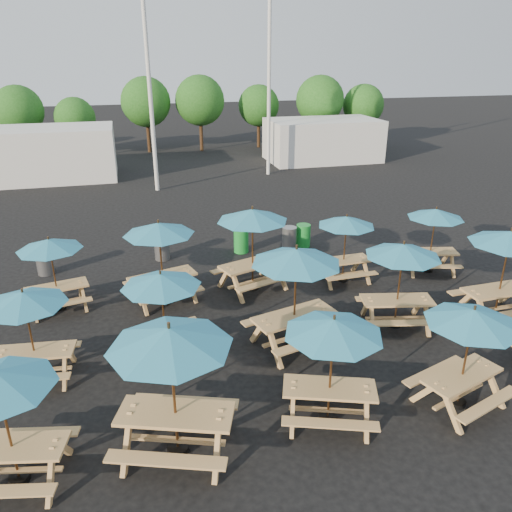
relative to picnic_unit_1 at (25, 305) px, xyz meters
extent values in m
plane|color=black|center=(5.71, 1.52, -1.82)|extent=(120.00, 120.00, 0.00)
cube|color=tan|center=(0.07, -2.92, -1.11)|extent=(1.82, 1.01, 0.06)
cube|color=tan|center=(0.20, -2.31, -1.39)|extent=(1.73, 0.59, 0.04)
cylinder|color=black|center=(0.07, -2.92, -1.77)|extent=(0.34, 0.34, 0.10)
cylinder|color=brown|center=(0.07, -2.92, -0.72)|extent=(0.04, 0.04, 2.20)
cube|color=tan|center=(0.00, 0.00, -1.13)|extent=(1.73, 0.83, 0.06)
cube|color=tan|center=(-0.07, -0.61, -1.40)|extent=(1.68, 0.42, 0.04)
cube|color=tan|center=(0.07, 0.61, -1.40)|extent=(1.68, 0.42, 0.04)
cylinder|color=black|center=(0.00, 0.00, -1.77)|extent=(0.33, 0.33, 0.09)
cylinder|color=brown|center=(0.00, 0.00, -0.75)|extent=(0.04, 0.04, 2.13)
cone|color=teal|center=(0.00, 0.00, 0.14)|extent=(1.92, 1.92, 0.30)
cube|color=tan|center=(0.12, 3.24, -1.14)|extent=(1.73, 0.96, 0.05)
cube|color=tan|center=(0.25, 2.66, -1.41)|extent=(1.65, 0.57, 0.04)
cube|color=tan|center=(-0.01, 3.83, -1.41)|extent=(1.65, 0.57, 0.04)
cylinder|color=black|center=(0.12, 3.24, -1.77)|extent=(0.33, 0.33, 0.09)
cylinder|color=brown|center=(0.12, 3.24, -0.77)|extent=(0.04, 0.04, 2.09)
cone|color=teal|center=(0.12, 3.24, 0.11)|extent=(2.03, 2.03, 0.29)
cube|color=tan|center=(2.71, -2.93, -0.99)|extent=(2.15, 1.41, 0.07)
cube|color=tan|center=(2.47, -3.62, -1.32)|extent=(1.98, 0.94, 0.04)
cube|color=tan|center=(2.96, -2.23, -1.32)|extent=(1.98, 0.94, 0.04)
cylinder|color=black|center=(2.71, -2.93, -1.76)|extent=(0.40, 0.40, 0.11)
cylinder|color=brown|center=(2.71, -2.93, -0.54)|extent=(0.05, 0.05, 2.56)
cone|color=teal|center=(2.71, -2.93, 0.54)|extent=(2.68, 2.68, 0.36)
cube|color=tan|center=(2.79, 0.09, -1.12)|extent=(1.80, 1.01, 0.06)
cube|color=tan|center=(2.92, -0.52, -1.39)|extent=(1.71, 0.59, 0.04)
cube|color=tan|center=(2.65, 0.70, -1.39)|extent=(1.71, 0.59, 0.04)
cylinder|color=black|center=(2.79, 0.09, -1.77)|extent=(0.34, 0.34, 0.09)
cylinder|color=brown|center=(2.79, 0.09, -0.73)|extent=(0.04, 0.04, 2.17)
cone|color=teal|center=(2.79, 0.09, 0.19)|extent=(2.12, 2.12, 0.30)
cube|color=tan|center=(2.98, 3.02, -1.05)|extent=(1.99, 1.20, 0.06)
cube|color=tan|center=(3.16, 2.36, -1.35)|extent=(1.86, 0.75, 0.04)
cube|color=tan|center=(2.79, 3.68, -1.35)|extent=(1.86, 0.75, 0.04)
cylinder|color=black|center=(2.98, 3.02, -1.77)|extent=(0.37, 0.37, 0.10)
cylinder|color=brown|center=(2.98, 3.02, -0.63)|extent=(0.05, 0.05, 2.38)
cone|color=teal|center=(2.98, 3.02, 0.37)|extent=(2.40, 2.40, 0.33)
cube|color=tan|center=(5.63, -2.82, -1.09)|extent=(1.89, 1.24, 0.06)
cube|color=tan|center=(5.41, -3.43, -1.38)|extent=(1.74, 0.83, 0.04)
cube|color=tan|center=(5.85, -2.22, -1.38)|extent=(1.74, 0.83, 0.04)
cylinder|color=black|center=(5.63, -2.82, -1.77)|extent=(0.35, 0.35, 0.10)
cylinder|color=brown|center=(5.63, -2.82, -0.69)|extent=(0.04, 0.04, 2.25)
cone|color=teal|center=(5.63, -2.82, 0.25)|extent=(2.35, 2.35, 0.31)
cube|color=tan|center=(5.82, -0.16, -0.99)|extent=(2.13, 1.27, 0.07)
cube|color=tan|center=(6.01, -0.87, -1.32)|extent=(2.00, 0.78, 0.04)
cube|color=tan|center=(5.63, 0.55, -1.32)|extent=(2.00, 0.78, 0.04)
cylinder|color=black|center=(5.82, -0.16, -1.76)|extent=(0.40, 0.40, 0.11)
cylinder|color=brown|center=(5.82, -0.16, -0.54)|extent=(0.05, 0.05, 2.56)
cone|color=teal|center=(5.82, -0.16, 0.54)|extent=(2.56, 2.56, 0.36)
cube|color=tan|center=(5.63, 3.14, -1.01)|extent=(2.11, 1.37, 0.07)
cube|color=tan|center=(5.87, 2.46, -1.32)|extent=(1.95, 0.90, 0.04)
cube|color=tan|center=(5.39, 3.82, -1.32)|extent=(1.95, 0.90, 0.04)
cylinder|color=black|center=(5.63, 3.14, -1.76)|extent=(0.39, 0.39, 0.11)
cylinder|color=brown|center=(5.63, 3.14, -0.56)|extent=(0.05, 0.05, 2.52)
cone|color=teal|center=(5.63, 3.14, 0.51)|extent=(2.62, 2.62, 0.35)
cube|color=tan|center=(8.34, -3.08, -1.11)|extent=(1.85, 1.18, 0.06)
cube|color=tan|center=(8.54, -3.68, -1.39)|extent=(1.71, 0.77, 0.04)
cube|color=tan|center=(8.14, -2.48, -1.39)|extent=(1.71, 0.77, 0.04)
cylinder|color=black|center=(8.34, -3.08, -1.77)|extent=(0.34, 0.34, 0.10)
cylinder|color=brown|center=(8.34, -3.08, -0.72)|extent=(0.04, 0.04, 2.20)
cone|color=teal|center=(8.34, -3.08, 0.21)|extent=(2.28, 2.28, 0.31)
cube|color=tan|center=(8.68, 0.09, -1.08)|extent=(1.91, 1.07, 0.06)
cube|color=tan|center=(8.54, -0.56, -1.37)|extent=(1.81, 0.63, 0.04)
cube|color=tan|center=(8.82, 0.73, -1.37)|extent=(1.81, 0.63, 0.04)
cylinder|color=black|center=(8.68, 0.09, -1.77)|extent=(0.36, 0.36, 0.10)
cylinder|color=brown|center=(8.68, 0.09, -0.67)|extent=(0.04, 0.04, 2.30)
cone|color=teal|center=(8.68, 0.09, 0.30)|extent=(2.24, 2.24, 0.32)
cube|color=tan|center=(8.49, 3.00, -1.14)|extent=(1.68, 0.71, 0.06)
cube|color=tan|center=(8.52, 2.40, -1.40)|extent=(1.66, 0.30, 0.04)
cube|color=tan|center=(8.47, 3.61, -1.40)|extent=(1.66, 0.30, 0.04)
cylinder|color=black|center=(8.49, 3.00, -1.77)|extent=(0.33, 0.33, 0.09)
cylinder|color=brown|center=(8.49, 3.00, -0.76)|extent=(0.04, 0.04, 2.11)
cone|color=teal|center=(8.49, 3.00, 0.13)|extent=(1.80, 1.80, 0.29)
cube|color=tan|center=(11.54, -0.16, -1.02)|extent=(1.96, 0.83, 0.06)
cube|color=tan|center=(11.51, 0.55, -1.33)|extent=(1.94, 0.34, 0.04)
cylinder|color=black|center=(11.54, -0.16, -1.76)|extent=(0.39, 0.39, 0.11)
cylinder|color=brown|center=(11.54, -0.16, -0.58)|extent=(0.05, 0.05, 2.47)
cone|color=teal|center=(11.54, -0.16, 0.46)|extent=(2.10, 2.10, 0.34)
cube|color=tan|center=(11.48, 2.96, -1.13)|extent=(1.77, 1.03, 0.06)
cube|color=tan|center=(11.33, 2.36, -1.40)|extent=(1.67, 0.63, 0.04)
cube|color=tan|center=(11.63, 3.55, -1.40)|extent=(1.67, 0.63, 0.04)
cylinder|color=black|center=(11.48, 2.96, -1.77)|extent=(0.33, 0.33, 0.09)
cylinder|color=brown|center=(11.48, 2.96, -0.75)|extent=(0.04, 0.04, 2.13)
cone|color=teal|center=(11.48, 2.96, 0.14)|extent=(2.11, 2.11, 0.30)
cylinder|color=gray|center=(-0.53, 5.87, -1.40)|extent=(0.52, 0.52, 0.83)
cylinder|color=gray|center=(3.20, 6.16, -1.40)|extent=(0.52, 0.52, 0.83)
cylinder|color=#1A8F30|center=(5.97, 6.12, -1.40)|extent=(0.52, 0.52, 0.83)
cylinder|color=gray|center=(7.70, 5.95, -1.40)|extent=(0.52, 0.52, 0.83)
cylinder|color=#1A8F30|center=(8.28, 6.09, -1.40)|extent=(0.52, 0.52, 0.83)
cylinder|color=silver|center=(3.71, 15.52, 4.18)|extent=(0.20, 0.20, 12.00)
cylinder|color=silver|center=(10.21, 17.52, 4.18)|extent=(0.20, 0.20, 12.00)
cube|color=silver|center=(-2.29, 19.52, -0.42)|extent=(8.00, 4.00, 2.80)
cube|color=silver|center=(14.71, 20.52, -0.52)|extent=(7.00, 4.00, 2.60)
cylinder|color=#382314|center=(-4.04, 25.42, -0.75)|extent=(0.24, 0.24, 2.14)
sphere|color=#1E5919|center=(-4.04, 25.42, 1.34)|extent=(3.11, 3.11, 3.11)
cylinder|color=#382314|center=(-0.68, 25.18, -0.93)|extent=(0.24, 0.24, 1.78)
sphere|color=#1E5919|center=(-0.68, 25.18, 0.82)|extent=(2.59, 2.59, 2.59)
cylinder|color=#382314|center=(3.95, 26.24, -0.66)|extent=(0.24, 0.24, 2.31)
sphere|color=#1E5919|center=(3.95, 26.24, 1.60)|extent=(3.36, 3.36, 3.36)
cylinder|color=#382314|center=(7.60, 25.78, -0.64)|extent=(0.24, 0.24, 2.35)
sphere|color=#1E5919|center=(7.60, 25.78, 1.65)|extent=(3.41, 3.41, 3.41)
cylinder|color=#382314|center=(11.93, 26.20, -0.81)|extent=(0.24, 0.24, 2.02)
sphere|color=#1E5919|center=(11.93, 26.20, 1.16)|extent=(2.94, 2.94, 2.94)
cylinder|color=#382314|center=(15.94, 24.42, -0.65)|extent=(0.24, 0.24, 2.32)
sphere|color=#1E5919|center=(15.94, 24.42, 1.62)|extent=(3.38, 3.38, 3.38)
cylinder|color=#382314|center=(19.33, 24.44, -0.80)|extent=(0.24, 0.24, 2.03)
sphere|color=#1E5919|center=(19.33, 24.44, 1.18)|extent=(2.95, 2.95, 2.95)
camera|label=1|loc=(2.32, -10.00, 4.83)|focal=35.00mm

